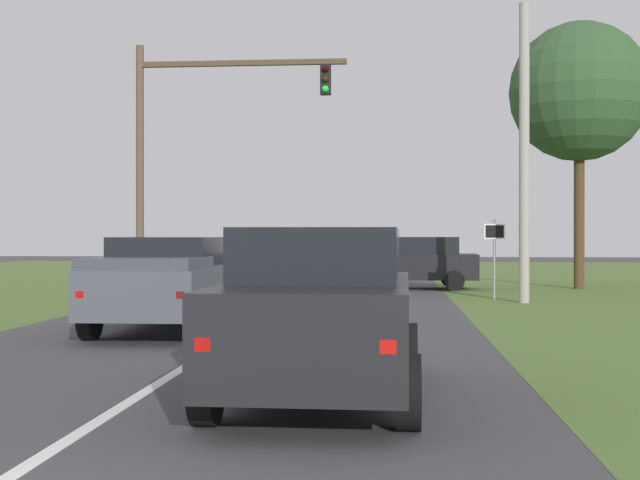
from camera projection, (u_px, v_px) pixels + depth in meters
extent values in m
plane|color=#424244|center=(242.00, 331.00, 16.42)|extent=(120.00, 120.00, 0.00)
cube|color=black|center=(321.00, 324.00, 9.54)|extent=(2.01, 4.65, 0.97)
cube|color=black|center=(323.00, 254.00, 9.76)|extent=(1.75, 2.89, 0.58)
cube|color=red|center=(203.00, 344.00, 7.35)|extent=(0.14, 0.06, 0.12)
cube|color=red|center=(388.00, 347.00, 7.19)|extent=(0.14, 0.06, 0.12)
cylinder|color=black|center=(258.00, 349.00, 11.06)|extent=(0.24, 0.72, 0.72)
cylinder|color=black|center=(408.00, 351.00, 10.87)|extent=(0.24, 0.72, 0.72)
cylinder|color=black|center=(206.00, 388.00, 8.21)|extent=(0.24, 0.72, 0.72)
cylinder|color=black|center=(409.00, 392.00, 8.02)|extent=(0.24, 0.72, 0.72)
cube|color=#4C515B|center=(171.00, 288.00, 16.56)|extent=(2.08, 5.35, 0.85)
cube|color=black|center=(167.00, 252.00, 16.29)|extent=(1.81, 2.04, 0.55)
cube|color=#41454E|center=(147.00, 263.00, 14.91)|extent=(1.96, 2.04, 0.20)
cube|color=red|center=(80.00, 295.00, 14.00)|extent=(0.14, 0.06, 0.12)
cube|color=red|center=(181.00, 295.00, 13.87)|extent=(0.14, 0.06, 0.12)
cylinder|color=black|center=(143.00, 303.00, 18.29)|extent=(0.25, 0.80, 0.80)
cylinder|color=black|center=(238.00, 303.00, 18.13)|extent=(0.25, 0.80, 0.80)
cylinder|color=black|center=(90.00, 317.00, 14.99)|extent=(0.25, 0.80, 0.80)
cylinder|color=black|center=(205.00, 318.00, 14.83)|extent=(0.25, 0.80, 0.80)
cylinder|color=brown|center=(140.00, 170.00, 26.39)|extent=(0.24, 0.24, 7.71)
cube|color=#4C3D2B|center=(242.00, 63.00, 26.11)|extent=(6.39, 0.16, 0.16)
cube|color=black|center=(326.00, 80.00, 25.89)|extent=(0.32, 0.28, 0.90)
sphere|color=black|center=(325.00, 69.00, 25.74)|extent=(0.22, 0.22, 0.22)
sphere|color=black|center=(325.00, 79.00, 25.74)|extent=(0.22, 0.22, 0.22)
sphere|color=#1ED83F|center=(325.00, 89.00, 25.75)|extent=(0.22, 0.22, 0.22)
cylinder|color=gray|center=(494.00, 259.00, 24.68)|extent=(0.08, 0.08, 2.31)
cube|color=white|center=(495.00, 231.00, 24.65)|extent=(0.60, 0.03, 0.44)
cube|color=black|center=(495.00, 231.00, 24.64)|extent=(0.52, 0.01, 0.36)
cylinder|color=#4C351E|center=(579.00, 216.00, 29.62)|extent=(0.36, 0.36, 5.03)
sphere|color=#2E4F2B|center=(579.00, 92.00, 29.60)|extent=(4.81, 4.81, 4.81)
cube|color=black|center=(413.00, 266.00, 29.61)|extent=(4.39, 1.93, 0.88)
cube|color=black|center=(419.00, 245.00, 29.58)|extent=(2.64, 1.70, 0.58)
cube|color=red|center=(351.00, 264.00, 30.57)|extent=(0.06, 0.14, 0.12)
cube|color=red|center=(349.00, 266.00, 29.00)|extent=(0.06, 0.14, 0.12)
cylinder|color=black|center=(450.00, 278.00, 30.45)|extent=(0.68, 0.23, 0.68)
cylinder|color=black|center=(454.00, 281.00, 28.53)|extent=(0.68, 0.23, 0.68)
cylinder|color=black|center=(374.00, 278.00, 30.68)|extent=(0.68, 0.23, 0.68)
cylinder|color=black|center=(373.00, 280.00, 28.76)|extent=(0.68, 0.23, 0.68)
cylinder|color=#9E998E|center=(524.00, 153.00, 23.33)|extent=(0.28, 0.28, 8.19)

